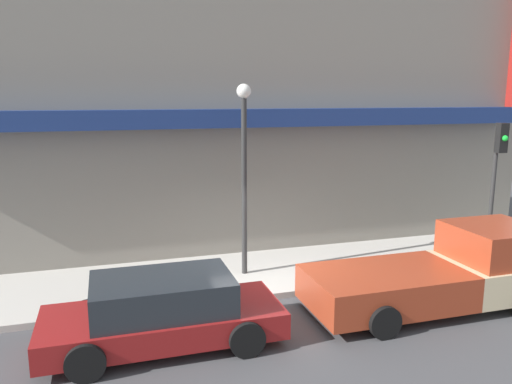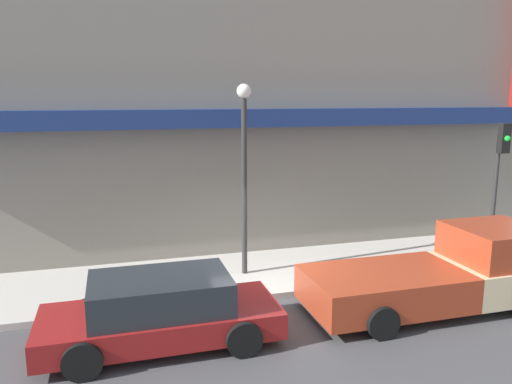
{
  "view_description": "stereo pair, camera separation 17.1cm",
  "coord_description": "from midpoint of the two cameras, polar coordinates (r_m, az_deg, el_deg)",
  "views": [
    {
      "loc": [
        -3.57,
        -10.46,
        4.72
      ],
      "look_at": [
        0.01,
        1.31,
        2.35
      ],
      "focal_mm": 35.0,
      "sensor_mm": 36.0,
      "label": 1
    },
    {
      "loc": [
        -3.41,
        -10.51,
        4.72
      ],
      "look_at": [
        0.01,
        1.31,
        2.35
      ],
      "focal_mm": 35.0,
      "sensor_mm": 36.0,
      "label": 2
    }
  ],
  "objects": [
    {
      "name": "ground_plane",
      "position": [
        12.02,
        1.4,
        -12.24
      ],
      "size": [
        80.0,
        80.0,
        0.0
      ],
      "primitive_type": "plane",
      "color": "#424244"
    },
    {
      "name": "sidewalk",
      "position": [
        13.45,
        -0.82,
        -9.32
      ],
      "size": [
        36.0,
        3.28,
        0.15
      ],
      "color": "#B7B2A8",
      "rests_on": "ground"
    },
    {
      "name": "building",
      "position": [
        15.66,
        -4.07,
        13.45
      ],
      "size": [
        19.8,
        3.8,
        11.77
      ],
      "color": "gray",
      "rests_on": "ground"
    },
    {
      "name": "pickup_truck",
      "position": [
        12.24,
        20.54,
        -8.61
      ],
      "size": [
        5.74,
        2.26,
        1.78
      ],
      "rotation": [
        0.0,
        0.0,
        -0.0
      ],
      "color": "beige",
      "rests_on": "ground"
    },
    {
      "name": "parked_car",
      "position": [
        9.98,
        -11.07,
        -13.27
      ],
      "size": [
        4.53,
        2.04,
        1.36
      ],
      "rotation": [
        0.0,
        0.0,
        -0.03
      ],
      "color": "maroon",
      "rests_on": "ground"
    },
    {
      "name": "fire_hydrant",
      "position": [
        12.18,
        -15.15,
        -9.82
      ],
      "size": [
        0.22,
        0.22,
        0.68
      ],
      "color": "red",
      "rests_on": "sidewalk"
    },
    {
      "name": "street_lamp",
      "position": [
        12.56,
        -1.76,
        4.16
      ],
      "size": [
        0.36,
        0.36,
        4.87
      ],
      "color": "#2D2D2D",
      "rests_on": "sidewalk"
    },
    {
      "name": "traffic_light",
      "position": [
        15.23,
        25.52,
        2.56
      ],
      "size": [
        0.28,
        0.42,
        3.86
      ],
      "color": "#2D2D2D",
      "rests_on": "sidewalk"
    }
  ]
}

